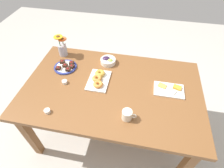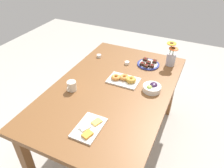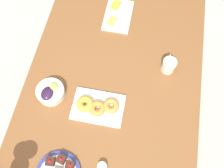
% 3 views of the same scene
% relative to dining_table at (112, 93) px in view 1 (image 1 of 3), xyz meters
% --- Properties ---
extents(ground_plane, '(6.00, 6.00, 0.00)m').
position_rel_dining_table_xyz_m(ground_plane, '(0.00, 0.00, -0.65)').
color(ground_plane, '#B7B2A8').
extents(dining_table, '(1.60, 1.00, 0.74)m').
position_rel_dining_table_xyz_m(dining_table, '(0.00, 0.00, 0.00)').
color(dining_table, brown).
rests_on(dining_table, ground_plane).
extents(coffee_mug, '(0.11, 0.08, 0.09)m').
position_rel_dining_table_xyz_m(coffee_mug, '(0.18, -0.30, 0.13)').
color(coffee_mug, silver).
rests_on(coffee_mug, dining_table).
extents(grape_bowl, '(0.15, 0.15, 0.07)m').
position_rel_dining_table_xyz_m(grape_bowl, '(-0.11, 0.33, 0.12)').
color(grape_bowl, white).
rests_on(grape_bowl, dining_table).
extents(cheese_platter, '(0.26, 0.17, 0.03)m').
position_rel_dining_table_xyz_m(cheese_platter, '(0.50, 0.06, 0.10)').
color(cheese_platter, white).
rests_on(cheese_platter, dining_table).
extents(croissant_platter, '(0.19, 0.28, 0.05)m').
position_rel_dining_table_xyz_m(croissant_platter, '(-0.14, 0.06, 0.11)').
color(croissant_platter, white).
rests_on(croissant_platter, dining_table).
extents(jam_cup_honey, '(0.05, 0.05, 0.03)m').
position_rel_dining_table_xyz_m(jam_cup_honey, '(-0.45, -0.37, 0.10)').
color(jam_cup_honey, white).
rests_on(jam_cup_honey, dining_table).
extents(jam_cup_berry, '(0.05, 0.05, 0.03)m').
position_rel_dining_table_xyz_m(jam_cup_berry, '(-0.44, -0.03, 0.10)').
color(jam_cup_berry, white).
rests_on(jam_cup_berry, dining_table).
extents(dessert_plate, '(0.22, 0.22, 0.05)m').
position_rel_dining_table_xyz_m(dessert_plate, '(-0.51, 0.17, 0.10)').
color(dessert_plate, navy).
rests_on(dessert_plate, dining_table).
extents(flower_vase, '(0.11, 0.12, 0.24)m').
position_rel_dining_table_xyz_m(flower_vase, '(-0.61, 0.37, 0.17)').
color(flower_vase, '#B2B2BC').
rests_on(flower_vase, dining_table).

